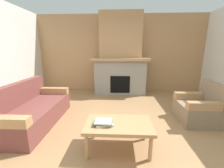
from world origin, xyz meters
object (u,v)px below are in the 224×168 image
Objects in this scene: armchair at (200,109)px; fireplace at (120,60)px; couch at (32,111)px; coffee_table at (119,126)px.

fireplace is at bearing 128.61° from armchair.
couch reaches higher than coffee_table.
couch and armchair have the same top height.
armchair is 0.85× the size of coffee_table.
fireplace is 3.15m from coffee_table.
fireplace is at bearing 89.28° from coffee_table.
couch is 1.92m from coffee_table.
coffee_table is (-1.71, -0.95, 0.08)m from armchair.
coffee_table is (-0.04, -3.05, -0.79)m from fireplace.
armchair is at bearing -51.39° from fireplace.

